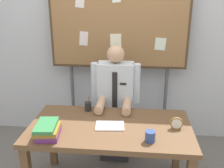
{
  "coord_description": "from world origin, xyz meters",
  "views": [
    {
      "loc": [
        0.23,
        -2.18,
        1.91
      ],
      "look_at": [
        0.0,
        0.18,
        1.08
      ],
      "focal_mm": 41.95,
      "sensor_mm": 36.0,
      "label": 1
    }
  ],
  "objects_px": {
    "book_stack": "(48,130)",
    "pen_holder": "(88,106)",
    "person": "(115,108)",
    "desk_clock": "(176,124)",
    "desk": "(110,134)",
    "bulletin_board": "(119,23)",
    "open_notebook": "(110,126)",
    "coffee_mug": "(150,136)"
  },
  "relations": [
    {
      "from": "book_stack",
      "to": "pen_holder",
      "type": "distance_m",
      "value": 0.61
    },
    {
      "from": "person",
      "to": "desk_clock",
      "type": "xyz_separation_m",
      "value": [
        0.61,
        -0.6,
        0.14
      ]
    },
    {
      "from": "desk",
      "to": "pen_holder",
      "type": "relative_size",
      "value": 9.49
    },
    {
      "from": "bulletin_board",
      "to": "open_notebook",
      "type": "distance_m",
      "value": 1.32
    },
    {
      "from": "bulletin_board",
      "to": "book_stack",
      "type": "height_order",
      "value": "bulletin_board"
    },
    {
      "from": "book_stack",
      "to": "coffee_mug",
      "type": "height_order",
      "value": "book_stack"
    },
    {
      "from": "desk",
      "to": "coffee_mug",
      "type": "relative_size",
      "value": 16.1
    },
    {
      "from": "desk",
      "to": "desk_clock",
      "type": "relative_size",
      "value": 13.29
    },
    {
      "from": "person",
      "to": "open_notebook",
      "type": "xyz_separation_m",
      "value": [
        0.0,
        -0.61,
        0.1
      ]
    },
    {
      "from": "coffee_mug",
      "to": "pen_holder",
      "type": "relative_size",
      "value": 0.59
    },
    {
      "from": "person",
      "to": "book_stack",
      "type": "relative_size",
      "value": 4.63
    },
    {
      "from": "coffee_mug",
      "to": "pen_holder",
      "type": "bearing_deg",
      "value": 138.68
    },
    {
      "from": "desk_clock",
      "to": "pen_holder",
      "type": "xyz_separation_m",
      "value": [
        -0.87,
        0.31,
        -0.0
      ]
    },
    {
      "from": "book_stack",
      "to": "coffee_mug",
      "type": "xyz_separation_m",
      "value": [
        0.88,
        0.0,
        -0.01
      ]
    },
    {
      "from": "desk_clock",
      "to": "coffee_mug",
      "type": "bearing_deg",
      "value": -136.05
    },
    {
      "from": "open_notebook",
      "to": "desk_clock",
      "type": "bearing_deg",
      "value": 1.23
    },
    {
      "from": "open_notebook",
      "to": "desk",
      "type": "bearing_deg",
      "value": 103.78
    },
    {
      "from": "open_notebook",
      "to": "coffee_mug",
      "type": "relative_size",
      "value": 2.79
    },
    {
      "from": "book_stack",
      "to": "desk_clock",
      "type": "relative_size",
      "value": 2.59
    },
    {
      "from": "desk",
      "to": "open_notebook",
      "type": "xyz_separation_m",
      "value": [
        0.0,
        -0.02,
        0.1
      ]
    },
    {
      "from": "book_stack",
      "to": "open_notebook",
      "type": "xyz_separation_m",
      "value": [
        0.52,
        0.22,
        -0.05
      ]
    },
    {
      "from": "desk_clock",
      "to": "pen_holder",
      "type": "bearing_deg",
      "value": 160.25
    },
    {
      "from": "desk",
      "to": "person",
      "type": "xyz_separation_m",
      "value": [
        0.0,
        0.59,
        -0.0
      ]
    },
    {
      "from": "desk",
      "to": "coffee_mug",
      "type": "bearing_deg",
      "value": -34.12
    },
    {
      "from": "desk",
      "to": "book_stack",
      "type": "xyz_separation_m",
      "value": [
        -0.52,
        -0.24,
        0.15
      ]
    },
    {
      "from": "desk",
      "to": "desk_clock",
      "type": "bearing_deg",
      "value": -0.66
    },
    {
      "from": "coffee_mug",
      "to": "desk_clock",
      "type": "bearing_deg",
      "value": 43.95
    },
    {
      "from": "person",
      "to": "desk",
      "type": "bearing_deg",
      "value": -90.0
    },
    {
      "from": "bulletin_board",
      "to": "book_stack",
      "type": "bearing_deg",
      "value": -112.42
    },
    {
      "from": "coffee_mug",
      "to": "desk",
      "type": "bearing_deg",
      "value": 145.88
    },
    {
      "from": "open_notebook",
      "to": "desk_clock",
      "type": "xyz_separation_m",
      "value": [
        0.6,
        0.01,
        0.05
      ]
    },
    {
      "from": "desk",
      "to": "person",
      "type": "relative_size",
      "value": 1.11
    },
    {
      "from": "person",
      "to": "book_stack",
      "type": "xyz_separation_m",
      "value": [
        -0.52,
        -0.83,
        0.15
      ]
    },
    {
      "from": "open_notebook",
      "to": "coffee_mug",
      "type": "height_order",
      "value": "coffee_mug"
    },
    {
      "from": "book_stack",
      "to": "coffee_mug",
      "type": "bearing_deg",
      "value": 0.01
    },
    {
      "from": "bulletin_board",
      "to": "open_notebook",
      "type": "height_order",
      "value": "bulletin_board"
    },
    {
      "from": "person",
      "to": "desk_clock",
      "type": "height_order",
      "value": "person"
    },
    {
      "from": "coffee_mug",
      "to": "bulletin_board",
      "type": "bearing_deg",
      "value": 106.07
    },
    {
      "from": "desk_clock",
      "to": "bulletin_board",
      "type": "bearing_deg",
      "value": 120.88
    },
    {
      "from": "book_stack",
      "to": "open_notebook",
      "type": "bearing_deg",
      "value": 23.29
    },
    {
      "from": "person",
      "to": "open_notebook",
      "type": "bearing_deg",
      "value": -89.54
    },
    {
      "from": "person",
      "to": "book_stack",
      "type": "height_order",
      "value": "person"
    }
  ]
}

